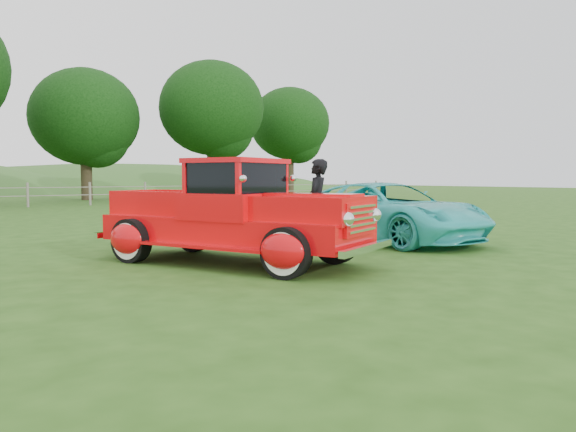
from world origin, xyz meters
TOP-DOWN VIEW (x-y plane):
  - ground at (0.00, 0.00)m, footprint 140.00×140.00m
  - fence_line at (0.00, 22.00)m, footprint 48.00×0.12m
  - tree_near_east at (5.00, 29.00)m, footprint 6.80×6.80m
  - tree_mid_east at (13.00, 27.00)m, footprint 7.20×7.20m
  - tree_far_east at (22.00, 30.00)m, footprint 6.60×6.60m
  - red_pickup at (-1.24, 0.74)m, footprint 3.57×5.27m
  - teal_sedan at (3.23, 1.42)m, footprint 2.26×4.87m
  - man at (1.13, 1.40)m, footprint 0.80×0.76m

SIDE VIEW (x-z plane):
  - ground at x=0.00m, z-range 0.00..0.00m
  - fence_line at x=0.00m, z-range 0.00..1.20m
  - teal_sedan at x=3.23m, z-range 0.00..1.35m
  - red_pickup at x=-1.24m, z-range -0.09..1.69m
  - man at x=1.13m, z-range 0.00..1.84m
  - tree_near_east at x=5.00m, z-range 1.08..9.41m
  - tree_far_east at x=22.00m, z-range 1.43..10.29m
  - tree_mid_east at x=13.00m, z-range 1.45..10.89m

